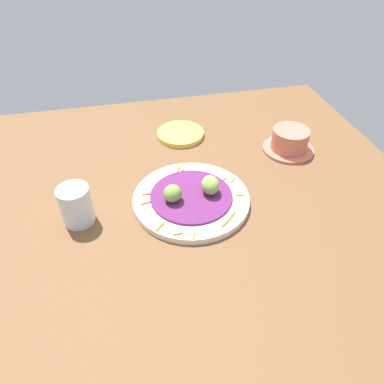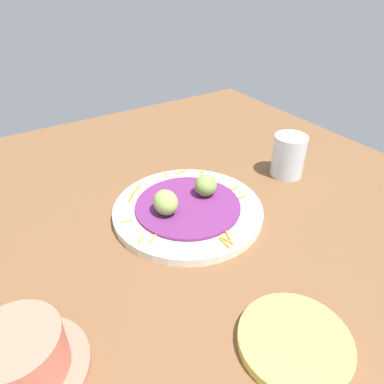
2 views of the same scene
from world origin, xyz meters
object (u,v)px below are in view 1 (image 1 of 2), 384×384
object	(u,v)px
main_plate	(192,200)
terracotta_bowl	(290,141)
water_glass	(76,205)
guac_scoop_center	(210,185)
guac_scoop_left	(173,193)
side_plate_small	(180,134)

from	to	relation	value
main_plate	terracotta_bowl	xyz separation A→B (cm)	(-31.55, -15.83, 2.17)
terracotta_bowl	water_glass	size ratio (longest dim) A/B	1.58
guac_scoop_center	water_glass	xyz separation A→B (cm)	(30.24, 0.70, 0.19)
guac_scoop_center	terracotta_bowl	world-z (taller)	same
water_glass	guac_scoop_left	bearing A→B (deg)	179.18
guac_scoop_left	terracotta_bowl	bearing A→B (deg)	-155.64
guac_scoop_left	terracotta_bowl	xyz separation A→B (cm)	(-36.08, -16.34, -1.26)
guac_scoop_center	terracotta_bowl	bearing A→B (deg)	-150.44
guac_scoop_left	side_plate_small	world-z (taller)	guac_scoop_left
side_plate_small	water_glass	xyz separation A→B (cm)	(29.01, 30.22, 3.82)
main_plate	side_plate_small	xyz separation A→B (cm)	(-3.31, -30.02, -0.08)
side_plate_small	water_glass	size ratio (longest dim) A/B	1.54
guac_scoop_center	guac_scoop_left	bearing A→B (deg)	6.35
terracotta_bowl	water_glass	xyz separation A→B (cm)	(57.26, 16.03, 1.57)
main_plate	water_glass	xyz separation A→B (cm)	(25.71, 0.20, 3.74)
guac_scoop_left	terracotta_bowl	distance (cm)	39.63
main_plate	guac_scoop_center	size ratio (longest dim) A/B	5.50
terracotta_bowl	guac_scoop_center	bearing A→B (deg)	29.56
side_plate_small	water_glass	distance (cm)	42.07
guac_scoop_left	guac_scoop_center	size ratio (longest dim) A/B	0.85
side_plate_small	terracotta_bowl	xyz separation A→B (cm)	(-28.25, 14.19, 2.25)
guac_scoop_left	guac_scoop_center	xyz separation A→B (cm)	(-9.06, -1.01, 0.12)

